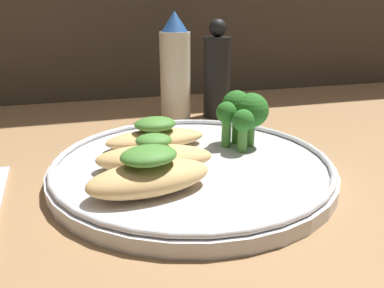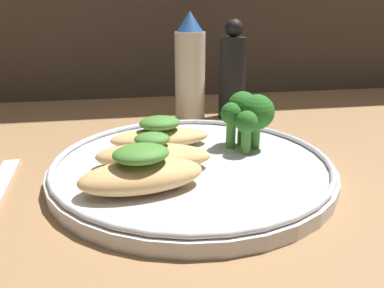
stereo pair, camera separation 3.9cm
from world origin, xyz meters
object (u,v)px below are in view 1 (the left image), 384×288
object	(u,v)px
sauce_bottle	(175,70)
pepper_grinder	(217,74)
plate	(192,165)
broccoli_bunch	(243,112)

from	to	relation	value
sauce_bottle	pepper_grinder	xyz separation A→B (cm)	(6.75, 0.00, -0.92)
plate	sauce_bottle	distance (cm)	22.34
sauce_bottle	pepper_grinder	size ratio (longest dim) A/B	1.07
plate	sauce_bottle	world-z (taller)	sauce_bottle
broccoli_bunch	pepper_grinder	size ratio (longest dim) A/B	0.42
plate	pepper_grinder	bearing A→B (deg)	63.97
sauce_bottle	pepper_grinder	world-z (taller)	sauce_bottle
plate	pepper_grinder	xyz separation A→B (cm)	(10.25, 20.98, 5.92)
broccoli_bunch	sauce_bottle	xyz separation A→B (cm)	(-3.50, 17.72, 2.39)
pepper_grinder	plate	bearing A→B (deg)	-116.03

